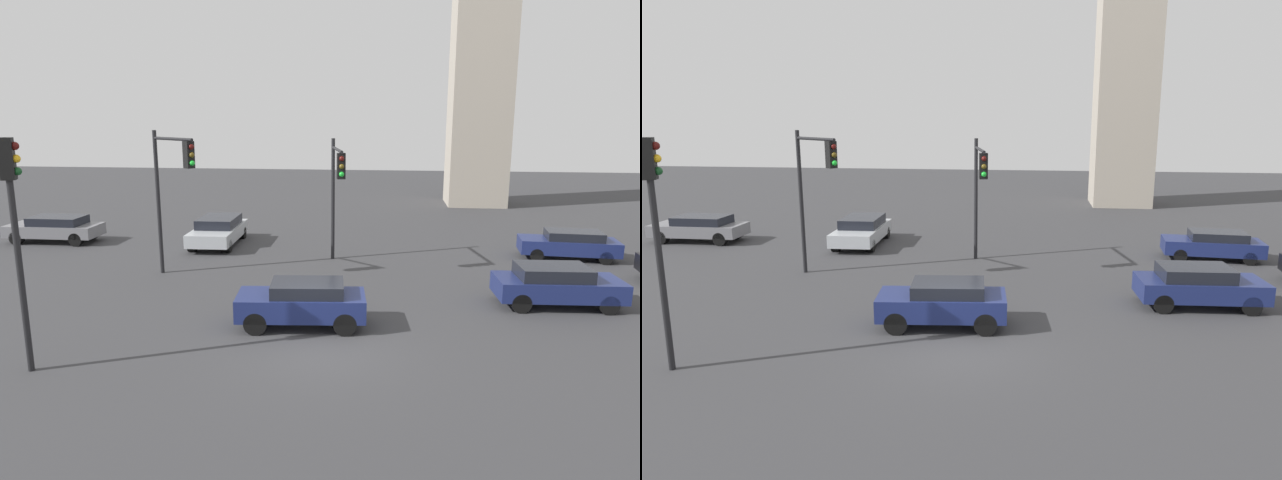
% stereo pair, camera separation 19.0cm
% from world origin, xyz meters
% --- Properties ---
extents(ground_plane, '(106.46, 106.46, 0.00)m').
position_xyz_m(ground_plane, '(0.00, 0.00, 0.00)').
color(ground_plane, '#38383A').
extents(traffic_light_0, '(0.86, 3.45, 5.44)m').
position_xyz_m(traffic_light_0, '(-0.27, 8.85, 3.79)').
color(traffic_light_0, black).
rests_on(traffic_light_0, ground_plane).
extents(traffic_light_1, '(2.20, 1.70, 5.85)m').
position_xyz_m(traffic_light_1, '(-6.51, 6.51, 4.07)').
color(traffic_light_1, black).
rests_on(traffic_light_1, ground_plane).
extents(traffic_light_2, '(0.49, 0.42, 5.93)m').
position_xyz_m(traffic_light_2, '(-7.19, -2.17, 4.08)').
color(traffic_light_2, black).
rests_on(traffic_light_2, ground_plane).
extents(car_1, '(4.08, 2.03, 1.45)m').
position_xyz_m(car_1, '(-0.70, 1.72, 0.78)').
color(car_1, navy).
rests_on(car_1, ground_plane).
extents(car_2, '(4.25, 2.02, 1.43)m').
position_xyz_m(car_2, '(7.66, 4.63, 0.76)').
color(car_2, navy).
rests_on(car_2, ground_plane).
extents(car_3, '(4.68, 1.91, 1.35)m').
position_xyz_m(car_3, '(-15.09, 12.19, 0.73)').
color(car_3, slate).
rests_on(car_3, ground_plane).
extents(car_4, '(2.17, 4.76, 1.39)m').
position_xyz_m(car_4, '(-6.57, 12.60, 0.74)').
color(car_4, '#ADB2B7').
rests_on(car_4, ground_plane).
extents(car_5, '(4.37, 2.09, 1.31)m').
position_xyz_m(car_5, '(10.15, 11.51, 0.70)').
color(car_5, navy).
rests_on(car_5, ground_plane).
extents(skyline_tower, '(4.07, 4.07, 25.84)m').
position_xyz_m(skyline_tower, '(8.29, 27.79, 12.92)').
color(skyline_tower, '#A89E8E').
rests_on(skyline_tower, ground_plane).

